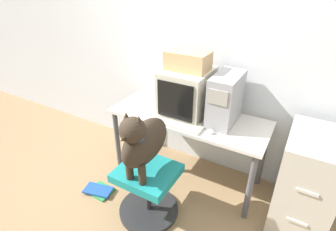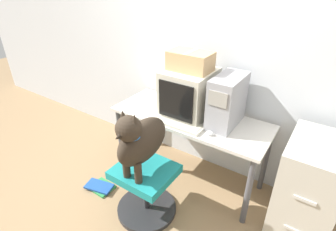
{
  "view_description": "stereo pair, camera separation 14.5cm",
  "coord_description": "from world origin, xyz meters",
  "px_view_note": "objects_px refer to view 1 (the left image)",
  "views": [
    {
      "loc": [
        0.9,
        -1.67,
        1.91
      ],
      "look_at": [
        -0.06,
        0.01,
        0.83
      ],
      "focal_mm": 28.0,
      "sensor_mm": 36.0,
      "label": 1
    },
    {
      "loc": [
        1.03,
        -1.6,
        1.91
      ],
      "look_at": [
        -0.06,
        0.01,
        0.83
      ],
      "focal_mm": 28.0,
      "sensor_mm": 36.0,
      "label": 2
    }
  ],
  "objects_px": {
    "pc_tower": "(225,99)",
    "filing_cabinet": "(306,182)",
    "crt_monitor": "(187,92)",
    "book_stack_floor": "(100,190)",
    "keyboard": "(178,123)",
    "office_chair": "(148,190)",
    "cardboard_box": "(188,61)",
    "dog": "(143,141)"
  },
  "relations": [
    {
      "from": "crt_monitor",
      "to": "book_stack_floor",
      "type": "bearing_deg",
      "value": -129.12
    },
    {
      "from": "pc_tower",
      "to": "dog",
      "type": "bearing_deg",
      "value": -119.15
    },
    {
      "from": "pc_tower",
      "to": "dog",
      "type": "distance_m",
      "value": 0.82
    },
    {
      "from": "pc_tower",
      "to": "book_stack_floor",
      "type": "relative_size",
      "value": 1.5
    },
    {
      "from": "dog",
      "to": "filing_cabinet",
      "type": "bearing_deg",
      "value": 27.03
    },
    {
      "from": "filing_cabinet",
      "to": "crt_monitor",
      "type": "bearing_deg",
      "value": 174.91
    },
    {
      "from": "filing_cabinet",
      "to": "cardboard_box",
      "type": "distance_m",
      "value": 1.39
    },
    {
      "from": "dog",
      "to": "cardboard_box",
      "type": "distance_m",
      "value": 0.82
    },
    {
      "from": "office_chair",
      "to": "pc_tower",
      "type": "bearing_deg",
      "value": 59.63
    },
    {
      "from": "office_chair",
      "to": "cardboard_box",
      "type": "relative_size",
      "value": 1.42
    },
    {
      "from": "pc_tower",
      "to": "cardboard_box",
      "type": "relative_size",
      "value": 1.19
    },
    {
      "from": "crt_monitor",
      "to": "book_stack_floor",
      "type": "height_order",
      "value": "crt_monitor"
    },
    {
      "from": "crt_monitor",
      "to": "keyboard",
      "type": "xyz_separation_m",
      "value": [
        0.04,
        -0.24,
        -0.2
      ]
    },
    {
      "from": "dog",
      "to": "filing_cabinet",
      "type": "xyz_separation_m",
      "value": [
        1.15,
        0.59,
        -0.36
      ]
    },
    {
      "from": "keyboard",
      "to": "office_chair",
      "type": "relative_size",
      "value": 0.88
    },
    {
      "from": "pc_tower",
      "to": "cardboard_box",
      "type": "bearing_deg",
      "value": -178.74
    },
    {
      "from": "dog",
      "to": "filing_cabinet",
      "type": "distance_m",
      "value": 1.34
    },
    {
      "from": "keyboard",
      "to": "office_chair",
      "type": "bearing_deg",
      "value": -98.05
    },
    {
      "from": "cardboard_box",
      "to": "pc_tower",
      "type": "bearing_deg",
      "value": 1.26
    },
    {
      "from": "book_stack_floor",
      "to": "dog",
      "type": "bearing_deg",
      "value": 1.43
    },
    {
      "from": "keyboard",
      "to": "book_stack_floor",
      "type": "xyz_separation_m",
      "value": [
        -0.61,
        -0.46,
        -0.71
      ]
    },
    {
      "from": "dog",
      "to": "cardboard_box",
      "type": "height_order",
      "value": "cardboard_box"
    },
    {
      "from": "filing_cabinet",
      "to": "pc_tower",
      "type": "bearing_deg",
      "value": 171.59
    },
    {
      "from": "keyboard",
      "to": "office_chair",
      "type": "distance_m",
      "value": 0.63
    },
    {
      "from": "office_chair",
      "to": "dog",
      "type": "height_order",
      "value": "dog"
    },
    {
      "from": "keyboard",
      "to": "book_stack_floor",
      "type": "height_order",
      "value": "keyboard"
    },
    {
      "from": "dog",
      "to": "book_stack_floor",
      "type": "xyz_separation_m",
      "value": [
        -0.55,
        -0.01,
        -0.77
      ]
    },
    {
      "from": "filing_cabinet",
      "to": "dog",
      "type": "bearing_deg",
      "value": -152.97
    },
    {
      "from": "pc_tower",
      "to": "book_stack_floor",
      "type": "bearing_deg",
      "value": -142.77
    },
    {
      "from": "office_chair",
      "to": "filing_cabinet",
      "type": "height_order",
      "value": "filing_cabinet"
    },
    {
      "from": "pc_tower",
      "to": "keyboard",
      "type": "xyz_separation_m",
      "value": [
        -0.33,
        -0.25,
        -0.21
      ]
    },
    {
      "from": "pc_tower",
      "to": "keyboard",
      "type": "relative_size",
      "value": 0.95
    },
    {
      "from": "crt_monitor",
      "to": "filing_cabinet",
      "type": "height_order",
      "value": "crt_monitor"
    },
    {
      "from": "office_chair",
      "to": "crt_monitor",
      "type": "bearing_deg",
      "value": 88.09
    },
    {
      "from": "office_chair",
      "to": "book_stack_floor",
      "type": "bearing_deg",
      "value": -175.04
    },
    {
      "from": "pc_tower",
      "to": "filing_cabinet",
      "type": "relative_size",
      "value": 0.52
    },
    {
      "from": "keyboard",
      "to": "cardboard_box",
      "type": "bearing_deg",
      "value": 98.67
    },
    {
      "from": "cardboard_box",
      "to": "keyboard",
      "type": "bearing_deg",
      "value": -81.33
    },
    {
      "from": "office_chair",
      "to": "cardboard_box",
      "type": "height_order",
      "value": "cardboard_box"
    },
    {
      "from": "keyboard",
      "to": "dog",
      "type": "relative_size",
      "value": 0.8
    },
    {
      "from": "book_stack_floor",
      "to": "office_chair",
      "type": "bearing_deg",
      "value": 4.96
    },
    {
      "from": "pc_tower",
      "to": "filing_cabinet",
      "type": "xyz_separation_m",
      "value": [
        0.76,
        -0.11,
        -0.51
      ]
    }
  ]
}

